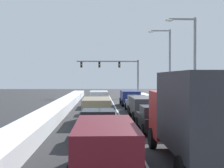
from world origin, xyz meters
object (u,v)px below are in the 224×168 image
suv_tan_center_lane_third (97,107)px  street_lamp_right_far (167,60)px  sedan_black_right_lane_second (155,119)px  sedan_white_center_lane_fourth (98,104)px  box_truck_right_lane_nearest (197,113)px  suv_maroon_center_lane_nearest (105,143)px  sedan_green_center_lane_second (98,124)px  suv_charcoal_right_lane_third (144,106)px  street_lamp_right_mid (191,57)px  traffic_light_gantry (116,69)px  suv_silver_center_lane_fifth (99,97)px  sedan_gray_right_lane_fourth (137,103)px  suv_navy_right_lane_fifth (130,96)px

suv_tan_center_lane_third → street_lamp_right_far: (8.00, 14.49, 4.17)m
sedan_black_right_lane_second → sedan_white_center_lane_fourth: 11.19m
box_truck_right_lane_nearest → suv_maroon_center_lane_nearest: box_truck_right_lane_nearest is taller
sedan_green_center_lane_second → suv_charcoal_right_lane_third: bearing=67.1°
sedan_green_center_lane_second → street_lamp_right_mid: (7.72, 10.68, 4.15)m
sedan_green_center_lane_second → traffic_light_gantry: 40.32m
suv_silver_center_lane_fifth → street_lamp_right_mid: size_ratio=0.60×
sedan_gray_right_lane_fourth → suv_navy_right_lane_fifth: 6.80m
suv_charcoal_right_lane_third → suv_navy_right_lane_fifth: 12.73m
suv_maroon_center_lane_nearest → street_lamp_right_mid: (7.47, 17.09, 3.90)m
sedan_green_center_lane_second → street_lamp_right_mid: bearing=54.1°
sedan_black_right_lane_second → traffic_light_gantry: 38.02m
sedan_white_center_lane_fourth → traffic_light_gantry: bearing=83.8°
box_truck_right_lane_nearest → street_lamp_right_far: size_ratio=0.82×
sedan_black_right_lane_second → suv_tan_center_lane_third: size_ratio=0.92×
sedan_black_right_lane_second → street_lamp_right_far: size_ratio=0.52×
sedan_gray_right_lane_fourth → traffic_light_gantry: (-0.65, 25.84, 3.96)m
sedan_gray_right_lane_fourth → suv_navy_right_lane_fifth: (-0.04, 6.80, 0.25)m
suv_navy_right_lane_fifth → sedan_gray_right_lane_fourth: bearing=-89.7°
sedan_white_center_lane_fourth → traffic_light_gantry: (2.96, 27.14, 3.96)m
sedan_green_center_lane_second → suv_tan_center_lane_third: size_ratio=0.92×
sedan_white_center_lane_fourth → street_lamp_right_far: 12.40m
suv_maroon_center_lane_nearest → street_lamp_right_far: bearing=74.7°
street_lamp_right_mid → sedan_black_right_lane_second: bearing=-117.4°
suv_charcoal_right_lane_third → street_lamp_right_mid: 6.24m
sedan_gray_right_lane_fourth → street_lamp_right_mid: street_lamp_right_mid is taller
suv_navy_right_lane_fifth → street_lamp_right_far: street_lamp_right_far is taller
suv_silver_center_lane_fifth → traffic_light_gantry: (2.94, 20.20, 3.71)m
sedan_green_center_lane_second → sedan_black_right_lane_second: bearing=33.5°
sedan_green_center_lane_second → street_lamp_right_mid: size_ratio=0.55×
suv_charcoal_right_lane_third → street_lamp_right_mid: (4.23, 2.43, 3.90)m
sedan_gray_right_lane_fourth → sedan_green_center_lane_second: size_ratio=1.00×
sedan_green_center_lane_second → street_lamp_right_mid: 13.82m
traffic_light_gantry → sedan_green_center_lane_second: bearing=-94.2°
sedan_black_right_lane_second → street_lamp_right_mid: 10.40m
suv_charcoal_right_lane_third → suv_tan_center_lane_third: same height
sedan_black_right_lane_second → street_lamp_right_mid: (4.38, 8.47, 4.15)m
suv_navy_right_lane_fifth → suv_silver_center_lane_fifth: size_ratio=1.00×
suv_navy_right_lane_fifth → sedan_white_center_lane_fourth: size_ratio=1.09×
street_lamp_right_far → suv_charcoal_right_lane_third: bearing=-108.4°
suv_silver_center_lane_fifth → street_lamp_right_mid: bearing=-49.7°
sedan_black_right_lane_second → street_lamp_right_far: street_lamp_right_far is taller
suv_charcoal_right_lane_third → suv_maroon_center_lane_nearest: bearing=-102.5°
box_truck_right_lane_nearest → suv_tan_center_lane_third: bearing=106.7°
suv_tan_center_lane_third → box_truck_right_lane_nearest: bearing=-73.3°
sedan_black_right_lane_second → suv_maroon_center_lane_nearest: 9.16m
suv_navy_right_lane_fifth → suv_tan_center_lane_third: (-3.67, -14.12, 0.00)m
suv_maroon_center_lane_nearest → sedan_green_center_lane_second: (-0.25, 6.41, -0.25)m
sedan_gray_right_lane_fourth → suv_maroon_center_lane_nearest: (-3.32, -20.59, 0.25)m
sedan_black_right_lane_second → sedan_white_center_lane_fourth: bearing=107.6°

